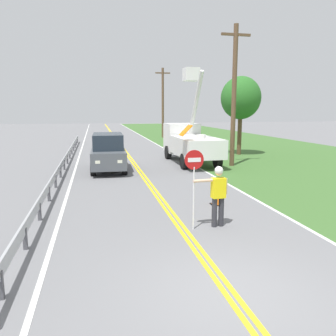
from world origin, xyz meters
The scene contains 15 objects.
ground_plane centered at (0.00, 0.00, 0.00)m, with size 160.00×160.00×0.00m, color slate.
grass_verge_right centered at (11.60, 20.00, 0.00)m, with size 16.00×110.00×0.01m, color #3D662D.
centerline_yellow_left centered at (-0.09, 20.00, 0.01)m, with size 0.11×110.00×0.01m, color yellow.
centerline_yellow_right centered at (0.09, 20.00, 0.01)m, with size 0.11×110.00×0.01m, color yellow.
edge_line_right centered at (3.60, 20.00, 0.01)m, with size 0.12×110.00×0.01m, color silver.
edge_line_left centered at (-3.60, 20.00, 0.01)m, with size 0.12×110.00×0.01m, color silver.
flagger_worker centered at (1.08, 3.57, 1.05)m, with size 1.08×0.28×1.83m.
stop_sign_paddle centered at (0.32, 3.50, 1.71)m, with size 0.56×0.04×2.33m.
utility_bucket_truck centered at (3.64, 15.68, 1.43)m, with size 2.67×6.83×6.01m.
oncoming_suv_nearest centered at (-1.70, 13.68, 1.06)m, with size 2.02×4.65×2.10m.
utility_pole_near centered at (5.84, 13.73, 4.35)m, with size 1.80×0.28×8.34m.
utility_pole_mid centered at (5.82, 35.18, 4.35)m, with size 1.80×0.28×8.33m.
traffic_cone_lead centered at (1.87, 5.74, 0.34)m, with size 0.40×0.40×0.70m.
guardrail_left_shoulder centered at (-4.20, 15.57, 0.52)m, with size 0.10×32.00×0.71m.
roadside_tree_verge centered at (8.45, 18.50, 4.27)m, with size 3.00×3.00×5.90m.
Camera 1 is at (-2.40, -5.49, 3.46)m, focal length 35.85 mm.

